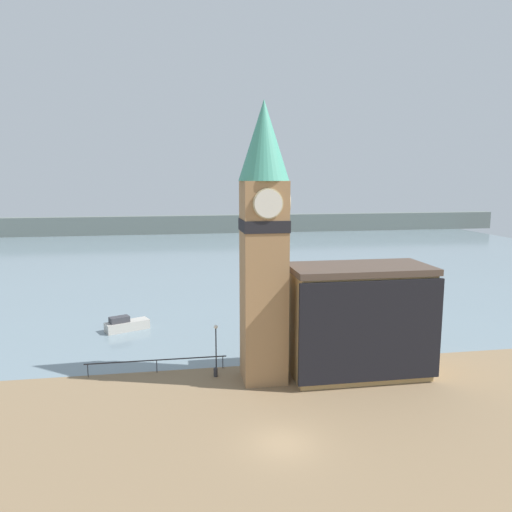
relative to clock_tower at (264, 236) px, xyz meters
name	(u,v)px	position (x,y,z in m)	size (l,w,h in m)	color
ground_plane	(282,443)	(-0.63, -9.72, -11.41)	(160.00, 160.00, 0.00)	#846B4C
water	(204,255)	(-0.63, 62.98, -11.41)	(160.00, 120.00, 0.00)	gray
far_shoreline	(195,224)	(-0.63, 102.98, -8.91)	(180.00, 3.00, 5.00)	slate
pier_railing	(157,361)	(-8.38, 2.73, -10.45)	(11.45, 0.08, 1.09)	#232328
clock_tower	(264,236)	(0.00, 0.00, 0.00)	(3.79, 3.79, 21.44)	#9E754C
pier_building	(359,321)	(7.67, -0.38, -6.91)	(11.20, 5.59, 8.96)	tan
boat_near	(126,325)	(-11.86, 14.69, -10.79)	(4.67, 3.19, 1.59)	#B7B2A8
mooring_bollard_near	(216,371)	(-3.71, 1.09, -10.99)	(0.34, 0.34, 0.78)	#2D2D33
lamp_post	(216,340)	(-3.61, 1.49, -8.52)	(0.32, 0.32, 4.17)	black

